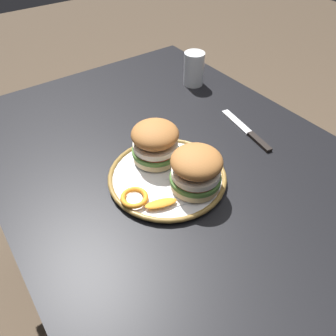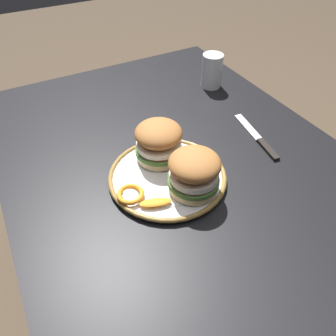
{
  "view_description": "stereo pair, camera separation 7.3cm",
  "coord_description": "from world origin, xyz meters",
  "px_view_note": "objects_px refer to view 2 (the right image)",
  "views": [
    {
      "loc": [
        -0.47,
        0.4,
        1.31
      ],
      "look_at": [
        -0.0,
        0.06,
        0.77
      ],
      "focal_mm": 35.48,
      "sensor_mm": 36.0,
      "label": 1
    },
    {
      "loc": [
        -0.51,
        0.33,
        1.31
      ],
      "look_at": [
        -0.0,
        0.06,
        0.77
      ],
      "focal_mm": 35.48,
      "sensor_mm": 36.0,
      "label": 2
    }
  ],
  "objects_px": {
    "dining_table": "(186,198)",
    "sandwich_half_left": "(159,141)",
    "dinner_plate": "(168,177)",
    "sandwich_half_right": "(194,171)",
    "drinking_glass": "(212,73)",
    "table_knife": "(259,139)"
  },
  "relations": [
    {
      "from": "dining_table",
      "to": "sandwich_half_left",
      "type": "xyz_separation_m",
      "value": [
        0.07,
        0.05,
        0.17
      ]
    },
    {
      "from": "dinner_plate",
      "to": "sandwich_half_right",
      "type": "height_order",
      "value": "sandwich_half_right"
    },
    {
      "from": "drinking_glass",
      "to": "sandwich_half_right",
      "type": "bearing_deg",
      "value": 141.56
    },
    {
      "from": "drinking_glass",
      "to": "dinner_plate",
      "type": "bearing_deg",
      "value": 133.98
    },
    {
      "from": "dining_table",
      "to": "drinking_glass",
      "type": "height_order",
      "value": "drinking_glass"
    },
    {
      "from": "sandwich_half_left",
      "to": "sandwich_half_right",
      "type": "relative_size",
      "value": 1.04
    },
    {
      "from": "dining_table",
      "to": "dinner_plate",
      "type": "relative_size",
      "value": 4.48
    },
    {
      "from": "dining_table",
      "to": "sandwich_half_right",
      "type": "distance_m",
      "value": 0.18
    },
    {
      "from": "dinner_plate",
      "to": "drinking_glass",
      "type": "xyz_separation_m",
      "value": [
        0.34,
        -0.35,
        0.04
      ]
    },
    {
      "from": "dining_table",
      "to": "drinking_glass",
      "type": "bearing_deg",
      "value": -41.06
    },
    {
      "from": "sandwich_half_left",
      "to": "sandwich_half_right",
      "type": "height_order",
      "value": "same"
    },
    {
      "from": "dining_table",
      "to": "sandwich_half_left",
      "type": "height_order",
      "value": "sandwich_half_left"
    },
    {
      "from": "table_knife",
      "to": "sandwich_half_left",
      "type": "bearing_deg",
      "value": 79.79
    },
    {
      "from": "sandwich_half_left",
      "to": "table_knife",
      "type": "height_order",
      "value": "sandwich_half_left"
    },
    {
      "from": "dinner_plate",
      "to": "sandwich_half_right",
      "type": "xyz_separation_m",
      "value": [
        -0.06,
        -0.03,
        0.06
      ]
    },
    {
      "from": "dinner_plate",
      "to": "sandwich_half_right",
      "type": "bearing_deg",
      "value": -154.44
    },
    {
      "from": "dinner_plate",
      "to": "drinking_glass",
      "type": "bearing_deg",
      "value": -46.02
    },
    {
      "from": "dinner_plate",
      "to": "sandwich_half_left",
      "type": "height_order",
      "value": "sandwich_half_left"
    },
    {
      "from": "table_knife",
      "to": "dinner_plate",
      "type": "bearing_deg",
      "value": 93.66
    },
    {
      "from": "dinner_plate",
      "to": "drinking_glass",
      "type": "relative_size",
      "value": 2.57
    },
    {
      "from": "table_knife",
      "to": "drinking_glass",
      "type": "bearing_deg",
      "value": -9.37
    },
    {
      "from": "sandwich_half_left",
      "to": "table_knife",
      "type": "xyz_separation_m",
      "value": [
        -0.05,
        -0.29,
        -0.07
      ]
    }
  ]
}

